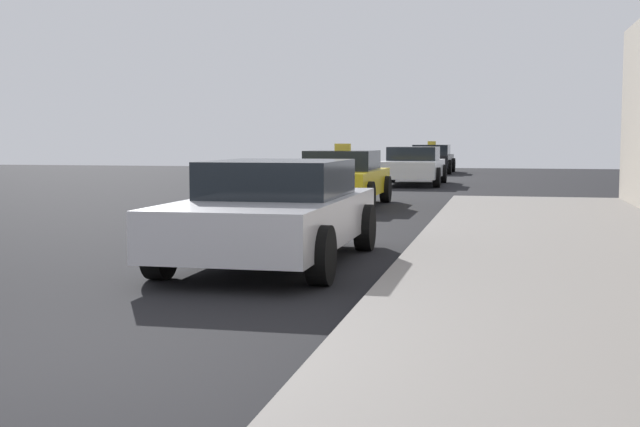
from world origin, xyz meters
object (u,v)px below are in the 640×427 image
object	(u,v)px
car_silver	(275,211)
car_white	(413,165)
car_yellow	(341,178)
car_black	(431,159)

from	to	relation	value
car_silver	car_white	bearing A→B (deg)	-89.31
car_yellow	car_black	xyz separation A→B (m)	(0.42, 19.26, 0.00)
car_silver	car_yellow	xyz separation A→B (m)	(-0.88, 8.88, -0.00)
car_white	car_black	xyz separation A→B (m)	(-0.24, 9.94, -0.00)
car_black	car_yellow	bearing A→B (deg)	88.76
car_silver	car_black	size ratio (longest dim) A/B	1.03
car_yellow	car_black	world-z (taller)	same
car_white	car_yellow	bearing A→B (deg)	85.96
car_silver	car_white	world-z (taller)	same
car_yellow	car_white	bearing A→B (deg)	-94.04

